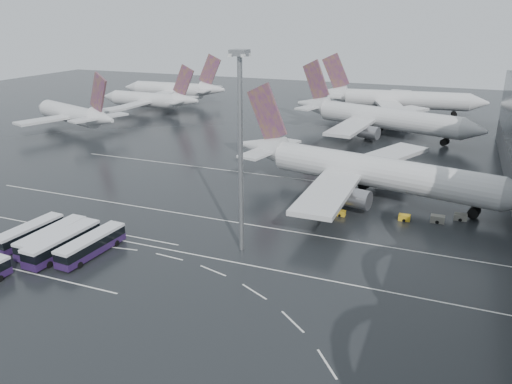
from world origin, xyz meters
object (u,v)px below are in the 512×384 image
at_px(jet_remote_far, 175,90).
at_px(bus_row_near_d, 91,245).
at_px(floodlight_mast, 240,130).
at_px(airliner_gate_b, 378,118).
at_px(jet_remote_west, 74,115).
at_px(gse_cart_belly_c, 340,213).
at_px(bus_row_near_c, 63,243).
at_px(airliner_gate_c, 396,100).
at_px(bus_row_near_a, 29,233).
at_px(airliner_main, 365,171).
at_px(gse_cart_belly_b, 438,219).
at_px(jet_remote_mid, 151,100).
at_px(gse_cart_belly_a, 404,218).
at_px(bus_row_near_b, 52,237).
at_px(gse_cart_belly_d, 460,217).

xyz_separation_m(jet_remote_far, bus_row_near_d, (60.28, -127.35, -3.52)).
bearing_deg(floodlight_mast, airliner_gate_b, 85.30).
height_order(jet_remote_west, floodlight_mast, floodlight_mast).
relative_size(floodlight_mast, gse_cart_belly_c, 16.31).
distance_m(bus_row_near_c, gse_cart_belly_c, 48.14).
bearing_deg(airliner_gate_c, bus_row_near_c, -109.72).
bearing_deg(bus_row_near_a, jet_remote_west, 39.95).
bearing_deg(gse_cart_belly_c, bus_row_near_d, -136.81).
xyz_separation_m(airliner_main, gse_cart_belly_b, (14.95, -9.03, -4.66)).
distance_m(jet_remote_mid, bus_row_near_d, 118.74).
relative_size(airliner_main, gse_cart_belly_c, 33.22).
bearing_deg(bus_row_near_c, jet_remote_mid, 29.60).
bearing_deg(airliner_gate_c, gse_cart_belly_a, -87.92).
relative_size(airliner_gate_c, gse_cart_belly_b, 25.24).
xyz_separation_m(bus_row_near_a, gse_cart_belly_b, (61.25, 33.60, -0.98)).
bearing_deg(bus_row_near_b, floodlight_mast, -67.54).
distance_m(gse_cart_belly_b, gse_cart_belly_c, 17.18).
height_order(airliner_gate_b, airliner_gate_c, airliner_gate_c).
relative_size(airliner_gate_c, jet_remote_far, 1.32).
bearing_deg(gse_cart_belly_c, airliner_gate_b, 93.50).
xyz_separation_m(jet_remote_west, gse_cart_belly_d, (115.26, -32.78, -4.45)).
xyz_separation_m(airliner_main, bus_row_near_a, (-46.30, -42.63, -3.67)).
distance_m(jet_remote_mid, gse_cart_belly_c, 115.90).
bearing_deg(jet_remote_mid, jet_remote_west, 82.86).
height_order(bus_row_near_a, gse_cart_belly_b, bus_row_near_a).
xyz_separation_m(airliner_gate_b, jet_remote_far, (-88.19, 28.97, -0.13)).
distance_m(bus_row_near_b, floodlight_mast, 34.89).
bearing_deg(gse_cart_belly_b, jet_remote_mid, 146.32).
relative_size(jet_remote_west, gse_cart_belly_d, 19.91).
distance_m(airliner_main, floodlight_mast, 37.35).
height_order(airliner_main, bus_row_near_a, airliner_main).
bearing_deg(bus_row_near_a, bus_row_near_c, -94.80).
bearing_deg(airliner_gate_c, jet_remote_mid, -166.54).
bearing_deg(jet_remote_west, airliner_gate_c, -124.59).
height_order(bus_row_near_b, gse_cart_belly_d, bus_row_near_b).
distance_m(jet_remote_far, gse_cart_belly_a, 140.79).
distance_m(airliner_gate_b, jet_remote_mid, 85.14).
bearing_deg(airliner_main, bus_row_near_b, -121.88).
height_order(airliner_gate_b, bus_row_near_b, airliner_gate_b).
xyz_separation_m(airliner_gate_b, gse_cart_belly_d, (24.82, -62.23, -4.76)).
xyz_separation_m(airliner_main, gse_cart_belly_d, (18.75, -6.35, -4.72)).
height_order(bus_row_near_d, floodlight_mast, floodlight_mast).
xyz_separation_m(airliner_gate_b, jet_remote_mid, (-84.94, 5.72, -0.62)).
bearing_deg(jet_remote_west, airliner_main, -175.58).
bearing_deg(airliner_gate_c, bus_row_near_d, -108.10).
relative_size(bus_row_near_d, gse_cart_belly_a, 6.27).
relative_size(airliner_main, airliner_gate_b, 1.03).
xyz_separation_m(bus_row_near_c, gse_cart_belly_b, (53.25, 34.83, -1.18)).
height_order(jet_remote_west, gse_cart_belly_b, jet_remote_west).
height_order(jet_remote_west, gse_cart_belly_c, jet_remote_west).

